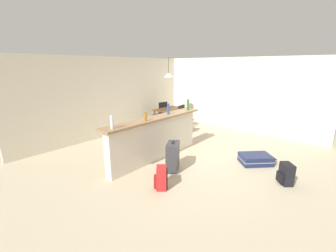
{
  "coord_description": "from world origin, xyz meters",
  "views": [
    {
      "loc": [
        -4.49,
        -3.08,
        2.24
      ],
      "look_at": [
        -0.09,
        0.68,
        0.68
      ],
      "focal_mm": 24.2,
      "sensor_mm": 36.0,
      "label": 1
    }
  ],
  "objects_px": {
    "bottle_green": "(188,105)",
    "suitcase_upright_charcoal": "(173,156)",
    "bottle_blue": "(168,109)",
    "dining_chair_far_side": "(161,113)",
    "dining_table": "(171,111)",
    "bottle_amber": "(145,116)",
    "bottle_clear": "(112,122)",
    "suitcase_flat_navy": "(256,159)",
    "dining_chair_near_partition": "(184,117)",
    "backpack_black": "(286,174)",
    "pendant_lamp": "(168,75)",
    "backpack_red": "(161,178)"
  },
  "relations": [
    {
      "from": "bottle_green",
      "to": "dining_table",
      "type": "relative_size",
      "value": 0.27
    },
    {
      "from": "bottle_amber",
      "to": "dining_chair_far_side",
      "type": "bearing_deg",
      "value": 36.52
    },
    {
      "from": "dining_chair_near_partition",
      "to": "suitcase_flat_navy",
      "type": "bearing_deg",
      "value": -109.19
    },
    {
      "from": "bottle_clear",
      "to": "suitcase_flat_navy",
      "type": "xyz_separation_m",
      "value": [
        2.58,
        -1.91,
        -1.07
      ]
    },
    {
      "from": "backpack_red",
      "to": "backpack_black",
      "type": "relative_size",
      "value": 1.0
    },
    {
      "from": "bottle_blue",
      "to": "backpack_black",
      "type": "xyz_separation_m",
      "value": [
        0.3,
        -2.74,
        -0.98
      ]
    },
    {
      "from": "pendant_lamp",
      "to": "suitcase_flat_navy",
      "type": "distance_m",
      "value": 4.07
    },
    {
      "from": "bottle_clear",
      "to": "suitcase_upright_charcoal",
      "type": "distance_m",
      "value": 1.5
    },
    {
      "from": "bottle_blue",
      "to": "dining_chair_far_side",
      "type": "bearing_deg",
      "value": 45.92
    },
    {
      "from": "bottle_clear",
      "to": "dining_table",
      "type": "xyz_separation_m",
      "value": [
        3.58,
        1.52,
        -0.54
      ]
    },
    {
      "from": "dining_table",
      "to": "bottle_clear",
      "type": "bearing_deg",
      "value": -157.06
    },
    {
      "from": "dining_table",
      "to": "dining_chair_far_side",
      "type": "height_order",
      "value": "dining_chair_far_side"
    },
    {
      "from": "dining_table",
      "to": "suitcase_flat_navy",
      "type": "bearing_deg",
      "value": -106.35
    },
    {
      "from": "bottle_green",
      "to": "bottle_blue",
      "type": "bearing_deg",
      "value": 176.51
    },
    {
      "from": "bottle_amber",
      "to": "backpack_red",
      "type": "distance_m",
      "value": 1.44
    },
    {
      "from": "bottle_green",
      "to": "pendant_lamp",
      "type": "bearing_deg",
      "value": 56.19
    },
    {
      "from": "dining_chair_far_side",
      "to": "bottle_green",
      "type": "bearing_deg",
      "value": -119.72
    },
    {
      "from": "bottle_green",
      "to": "dining_chair_far_side",
      "type": "distance_m",
      "value": 2.44
    },
    {
      "from": "suitcase_flat_navy",
      "to": "dining_chair_near_partition",
      "type": "bearing_deg",
      "value": 70.81
    },
    {
      "from": "bottle_blue",
      "to": "suitcase_upright_charcoal",
      "type": "relative_size",
      "value": 0.4
    },
    {
      "from": "bottle_clear",
      "to": "suitcase_flat_navy",
      "type": "bearing_deg",
      "value": -36.58
    },
    {
      "from": "bottle_green",
      "to": "suitcase_upright_charcoal",
      "type": "relative_size",
      "value": 0.44
    },
    {
      "from": "bottle_green",
      "to": "backpack_black",
      "type": "height_order",
      "value": "bottle_green"
    },
    {
      "from": "bottle_clear",
      "to": "pendant_lamp",
      "type": "distance_m",
      "value": 3.97
    },
    {
      "from": "pendant_lamp",
      "to": "backpack_black",
      "type": "height_order",
      "value": "pendant_lamp"
    },
    {
      "from": "pendant_lamp",
      "to": "dining_table",
      "type": "bearing_deg",
      "value": -73.7
    },
    {
      "from": "suitcase_flat_navy",
      "to": "backpack_red",
      "type": "distance_m",
      "value": 2.45
    },
    {
      "from": "bottle_green",
      "to": "dining_chair_far_side",
      "type": "height_order",
      "value": "bottle_green"
    },
    {
      "from": "bottle_blue",
      "to": "backpack_red",
      "type": "distance_m",
      "value": 1.98
    },
    {
      "from": "bottle_clear",
      "to": "bottle_green",
      "type": "relative_size",
      "value": 0.89
    },
    {
      "from": "pendant_lamp",
      "to": "suitcase_flat_navy",
      "type": "xyz_separation_m",
      "value": [
        -0.98,
        -3.52,
        -1.8
      ]
    },
    {
      "from": "dining_chair_near_partition",
      "to": "backpack_black",
      "type": "bearing_deg",
      "value": -113.24
    },
    {
      "from": "bottle_clear",
      "to": "backpack_black",
      "type": "relative_size",
      "value": 0.63
    },
    {
      "from": "bottle_clear",
      "to": "bottle_blue",
      "type": "relative_size",
      "value": 0.99
    },
    {
      "from": "bottle_blue",
      "to": "bottle_green",
      "type": "height_order",
      "value": "bottle_green"
    },
    {
      "from": "bottle_clear",
      "to": "backpack_red",
      "type": "xyz_separation_m",
      "value": [
        0.32,
        -0.97,
        -0.98
      ]
    },
    {
      "from": "bottle_amber",
      "to": "dining_table",
      "type": "relative_size",
      "value": 0.19
    },
    {
      "from": "pendant_lamp",
      "to": "backpack_red",
      "type": "bearing_deg",
      "value": -141.48
    },
    {
      "from": "bottle_amber",
      "to": "suitcase_upright_charcoal",
      "type": "height_order",
      "value": "bottle_amber"
    },
    {
      "from": "bottle_blue",
      "to": "dining_chair_near_partition",
      "type": "xyz_separation_m",
      "value": [
        1.85,
        0.89,
        -0.67
      ]
    },
    {
      "from": "suitcase_flat_navy",
      "to": "bottle_blue",
      "type": "bearing_deg",
      "value": 113.89
    },
    {
      "from": "bottle_amber",
      "to": "suitcase_upright_charcoal",
      "type": "distance_m",
      "value": 1.05
    },
    {
      "from": "suitcase_upright_charcoal",
      "to": "dining_chair_near_partition",
      "type": "bearing_deg",
      "value": 32.12
    },
    {
      "from": "bottle_amber",
      "to": "pendant_lamp",
      "type": "bearing_deg",
      "value": 31.28
    },
    {
      "from": "bottle_green",
      "to": "dining_chair_near_partition",
      "type": "height_order",
      "value": "bottle_green"
    },
    {
      "from": "suitcase_upright_charcoal",
      "to": "bottle_green",
      "type": "bearing_deg",
      "value": 24.36
    },
    {
      "from": "bottle_green",
      "to": "dining_chair_far_side",
      "type": "xyz_separation_m",
      "value": [
        1.16,
        2.03,
        -0.68
      ]
    },
    {
      "from": "dining_table",
      "to": "dining_chair_far_side",
      "type": "xyz_separation_m",
      "value": [
        0.05,
        0.51,
        -0.13
      ]
    },
    {
      "from": "bottle_green",
      "to": "suitcase_flat_navy",
      "type": "relative_size",
      "value": 0.35
    },
    {
      "from": "bottle_green",
      "to": "dining_chair_near_partition",
      "type": "relative_size",
      "value": 0.32
    }
  ]
}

